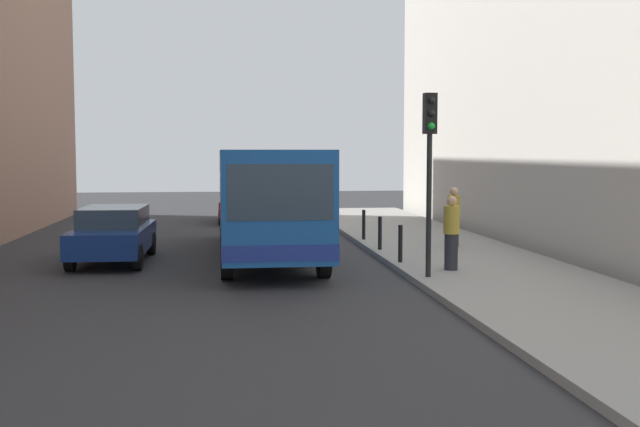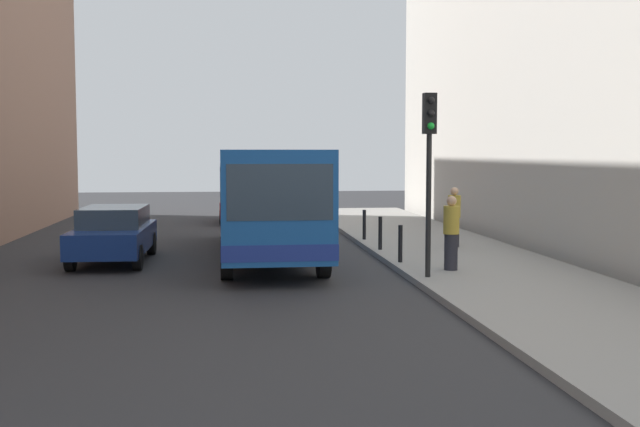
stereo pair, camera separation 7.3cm
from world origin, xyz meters
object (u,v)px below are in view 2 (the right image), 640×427
Objects in this scene: pedestrian_mid_sidewalk at (454,217)px; bollard_mid at (380,233)px; car_beside_bus at (114,233)px; bus at (265,195)px; bollard_far at (364,225)px; bollard_near at (400,244)px; traffic_light at (429,150)px; pedestrian_near_signal at (451,233)px; car_behind_bus at (243,203)px.

bollard_mid is at bearing 28.17° from pedestrian_mid_sidewalk.
car_beside_bus is at bearing -175.11° from bollard_mid.
bus reaches higher than bollard_far.
bollard_near is at bearing -90.00° from bollard_mid.
traffic_light is 2.34m from pedestrian_near_signal.
bollard_near is 1.00× the size of bollard_mid.
bus is 2.48× the size of car_behind_bus.
car_beside_bus is at bearing 149.77° from traffic_light.
car_beside_bus is 8.95m from traffic_light.
car_behind_bus is 14.25m from bollard_near.
bus is 11.10m from car_behind_bus.
pedestrian_near_signal is at bearing 135.06° from bus.
bus is 5.93m from pedestrian_near_signal.
pedestrian_mid_sidewalk is (6.00, -10.70, 0.25)m from car_behind_bus.
bollard_mid is at bearing 91.15° from traffic_light.
bollard_far is (0.00, 5.24, 0.00)m from bollard_near.
car_beside_bus is 4.67× the size of bollard_near.
traffic_light is 5.54m from bollard_mid.
bollard_near is (3.29, -2.71, -1.10)m from bus.
bollard_far is at bearing -81.73° from pedestrian_near_signal.
car_behind_bus is 4.69× the size of bollard_near.
car_behind_bus is 4.69× the size of bollard_mid.
car_behind_bus is 2.53× the size of pedestrian_mid_sidewalk.
traffic_light is (3.39, -5.09, 1.28)m from bus.
pedestrian_near_signal reaches higher than car_beside_bus.
pedestrian_near_signal is (0.81, 0.96, -1.97)m from traffic_light.
traffic_light is 2.33× the size of pedestrian_mid_sidewalk.
pedestrian_mid_sidewalk reaches higher than bollard_mid.
bollard_mid is at bearing -76.82° from pedestrian_near_signal.
bollard_near is at bearing 140.09° from bus.
car_beside_bus is at bearing -156.24° from bollard_far.
bus is 11.62× the size of bollard_far.
car_behind_bus is 15.87m from pedestrian_near_signal.
traffic_light reaches higher than car_behind_bus.
car_behind_bus is 4.69× the size of bollard_far.
bollard_near is at bearing -90.00° from bollard_far.
bollard_near is at bearing -56.86° from pedestrian_near_signal.
traffic_light is at bearing 104.89° from car_behind_bus.
bollard_mid is at bearing -173.88° from car_beside_bus.
car_behind_bus is (3.70, 11.78, 0.00)m from car_beside_bus.
car_beside_bus is 2.52× the size of pedestrian_mid_sidewalk.
car_beside_bus is 4.67× the size of bollard_far.
bollard_mid is 2.62m from bollard_far.
traffic_light reaches higher than pedestrian_mid_sidewalk.
bollard_mid is 2.39m from pedestrian_mid_sidewalk.
car_beside_bus is at bearing -21.80° from pedestrian_near_signal.
car_beside_bus is 8.08m from bollard_far.
pedestrian_mid_sidewalk is at bearing -106.86° from pedestrian_near_signal.
pedestrian_mid_sidewalk reaches higher than car_behind_bus.
traffic_light is 4.32× the size of bollard_near.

